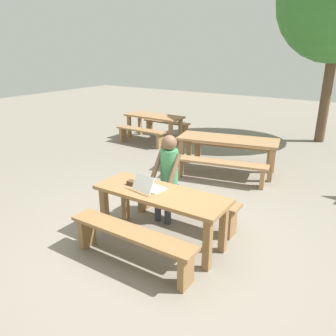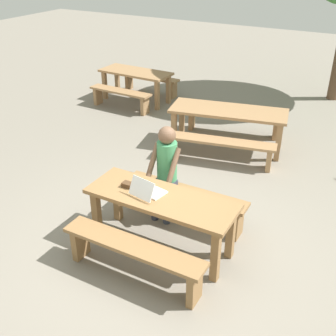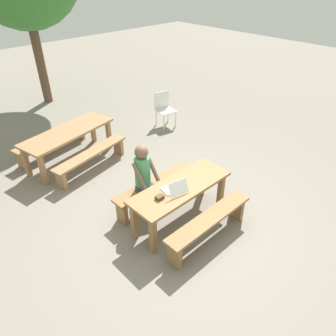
{
  "view_description": "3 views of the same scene",
  "coord_description": "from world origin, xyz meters",
  "px_view_note": "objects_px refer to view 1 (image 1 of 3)",
  "views": [
    {
      "loc": [
        2.23,
        -3.28,
        2.5
      ],
      "look_at": [
        -0.05,
        0.25,
        0.98
      ],
      "focal_mm": 35.43,
      "sensor_mm": 36.0,
      "label": 1
    },
    {
      "loc": [
        2.06,
        -3.57,
        3.38
      ],
      "look_at": [
        -0.05,
        0.25,
        0.98
      ],
      "focal_mm": 44.51,
      "sensor_mm": 36.0,
      "label": 2
    },
    {
      "loc": [
        -2.98,
        -2.83,
        3.8
      ],
      "look_at": [
        -0.05,
        0.25,
        0.98
      ],
      "focal_mm": 33.71,
      "sensor_mm": 36.0,
      "label": 3
    }
  ],
  "objects_px": {
    "picnic_table_front": "(161,201)",
    "picnic_table_rear": "(154,119)",
    "laptop": "(149,186)",
    "small_pouch": "(132,183)",
    "picnic_table_mid": "(228,143)",
    "person_seated": "(168,172)"
  },
  "relations": [
    {
      "from": "small_pouch",
      "to": "laptop",
      "type": "bearing_deg",
      "value": -5.32
    },
    {
      "from": "laptop",
      "to": "picnic_table_rear",
      "type": "relative_size",
      "value": 0.23
    },
    {
      "from": "laptop",
      "to": "small_pouch",
      "type": "bearing_deg",
      "value": 5.18
    },
    {
      "from": "picnic_table_rear",
      "to": "small_pouch",
      "type": "bearing_deg",
      "value": -56.76
    },
    {
      "from": "laptop",
      "to": "person_seated",
      "type": "bearing_deg",
      "value": -69.88
    },
    {
      "from": "laptop",
      "to": "picnic_table_rear",
      "type": "height_order",
      "value": "laptop"
    },
    {
      "from": "person_seated",
      "to": "picnic_table_mid",
      "type": "bearing_deg",
      "value": 92.05
    },
    {
      "from": "picnic_table_front",
      "to": "person_seated",
      "type": "xyz_separation_m",
      "value": [
        -0.27,
        0.59,
        0.17
      ]
    },
    {
      "from": "small_pouch",
      "to": "picnic_table_mid",
      "type": "relative_size",
      "value": 0.06
    },
    {
      "from": "person_seated",
      "to": "laptop",
      "type": "bearing_deg",
      "value": -80.39
    },
    {
      "from": "picnic_table_front",
      "to": "person_seated",
      "type": "relative_size",
      "value": 1.37
    },
    {
      "from": "laptop",
      "to": "picnic_table_rear",
      "type": "xyz_separation_m",
      "value": [
        -3.01,
        4.41,
        -0.2
      ]
    },
    {
      "from": "small_pouch",
      "to": "person_seated",
      "type": "xyz_separation_m",
      "value": [
        0.19,
        0.6,
        0.02
      ]
    },
    {
      "from": "laptop",
      "to": "picnic_table_mid",
      "type": "distance_m",
      "value": 3.1
    },
    {
      "from": "picnic_table_front",
      "to": "small_pouch",
      "type": "relative_size",
      "value": 14.15
    },
    {
      "from": "picnic_table_mid",
      "to": "laptop",
      "type": "bearing_deg",
      "value": -98.08
    },
    {
      "from": "picnic_table_front",
      "to": "laptop",
      "type": "xyz_separation_m",
      "value": [
        -0.17,
        -0.04,
        0.18
      ]
    },
    {
      "from": "picnic_table_front",
      "to": "person_seated",
      "type": "distance_m",
      "value": 0.68
    },
    {
      "from": "small_pouch",
      "to": "picnic_table_mid",
      "type": "bearing_deg",
      "value": 88.01
    },
    {
      "from": "person_seated",
      "to": "picnic_table_rear",
      "type": "height_order",
      "value": "person_seated"
    },
    {
      "from": "picnic_table_front",
      "to": "picnic_table_rear",
      "type": "distance_m",
      "value": 5.41
    },
    {
      "from": "picnic_table_front",
      "to": "picnic_table_rear",
      "type": "height_order",
      "value": "picnic_table_front"
    }
  ]
}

